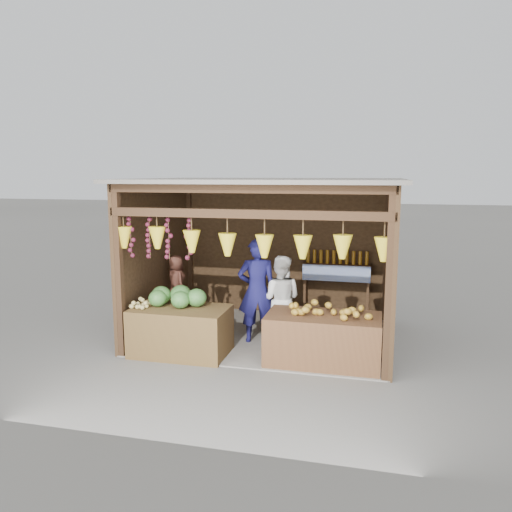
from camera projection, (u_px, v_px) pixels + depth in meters
The scene contains 12 objects.
ground at pixel (267, 336), 8.51m from camera, with size 80.00×80.00×0.00m, color #514F49.
stall_structure at pixel (265, 240), 8.21m from camera, with size 4.30×3.30×2.66m.
back_shelf at pixel (337, 274), 9.36m from camera, with size 1.25×0.32×1.32m.
counter_left at pixel (181, 331), 7.62m from camera, with size 1.45×0.85×0.73m, color #442F16.
counter_right at pixel (323, 340), 7.22m from camera, with size 1.64×0.85×0.73m, color #452717.
stool at pixel (177, 318), 9.00m from camera, with size 0.35×0.35×0.33m, color black.
man_standing at pixel (257, 291), 8.08m from camera, with size 0.63×0.41×1.73m, color #141348.
woman_standing at pixel (280, 299), 8.14m from camera, with size 0.70×0.55×1.44m, color white.
vendor_seated at pixel (176, 282), 8.89m from camera, with size 0.48×0.31×0.99m, color #512B20.
melon_pile at pixel (178, 296), 7.63m from camera, with size 1.00×0.50×0.32m, color #15521A, non-canonical shape.
tanfruit_pile at pixel (142, 303), 7.61m from camera, with size 0.34×0.40×0.13m, color tan, non-canonical shape.
mango_pile at pixel (328, 308), 7.13m from camera, with size 1.40×0.64×0.22m, color #C6691A, non-canonical shape.
Camera 1 is at (1.75, -7.99, 2.74)m, focal length 35.00 mm.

